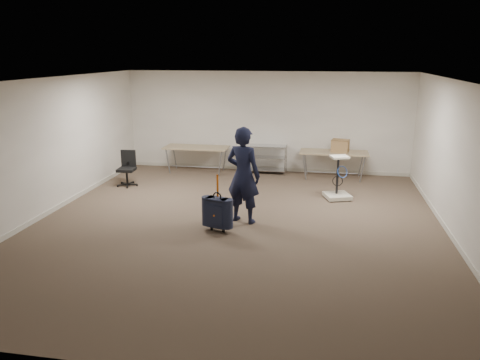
# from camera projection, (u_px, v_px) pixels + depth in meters

# --- Properties ---
(ground) EXTENTS (9.00, 9.00, 0.00)m
(ground) POSITION_uv_depth(u_px,v_px,m) (237.00, 224.00, 9.25)
(ground) COLOR #443229
(ground) RESTS_ON ground
(room_shell) EXTENTS (8.00, 9.00, 9.00)m
(room_shell) POSITION_uv_depth(u_px,v_px,m) (248.00, 201.00, 10.55)
(room_shell) COLOR beige
(room_shell) RESTS_ON ground
(folding_table_left) EXTENTS (1.80, 0.75, 0.73)m
(folding_table_left) POSITION_uv_depth(u_px,v_px,m) (196.00, 149.00, 13.15)
(folding_table_left) COLOR #94805A
(folding_table_left) RESTS_ON ground
(folding_table_right) EXTENTS (1.80, 0.75, 0.73)m
(folding_table_right) POSITION_uv_depth(u_px,v_px,m) (334.00, 154.00, 12.49)
(folding_table_right) COLOR #94805A
(folding_table_right) RESTS_ON ground
(wire_shelf) EXTENTS (1.22, 0.47, 0.80)m
(wire_shelf) POSITION_uv_depth(u_px,v_px,m) (264.00, 158.00, 13.12)
(wire_shelf) COLOR #BABCC1
(wire_shelf) RESTS_ON ground
(person) EXTENTS (0.81, 0.65, 1.92)m
(person) POSITION_uv_depth(u_px,v_px,m) (243.00, 175.00, 9.16)
(person) COLOR black
(person) RESTS_ON ground
(suitcase) EXTENTS (0.45, 0.33, 1.11)m
(suitcase) POSITION_uv_depth(u_px,v_px,m) (217.00, 212.00, 8.79)
(suitcase) COLOR black
(suitcase) RESTS_ON ground
(office_chair) EXTENTS (0.54, 0.54, 0.89)m
(office_chair) POSITION_uv_depth(u_px,v_px,m) (127.00, 175.00, 11.92)
(office_chair) COLOR black
(office_chair) RESTS_ON ground
(equipment_cart) EXTENTS (0.70, 0.70, 1.02)m
(equipment_cart) POSITION_uv_depth(u_px,v_px,m) (338.00, 188.00, 10.81)
(equipment_cart) COLOR beige
(equipment_cart) RESTS_ON ground
(cardboard_box) EXTENTS (0.50, 0.41, 0.33)m
(cardboard_box) POSITION_uv_depth(u_px,v_px,m) (340.00, 146.00, 12.41)
(cardboard_box) COLOR #9D8349
(cardboard_box) RESTS_ON folding_table_right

